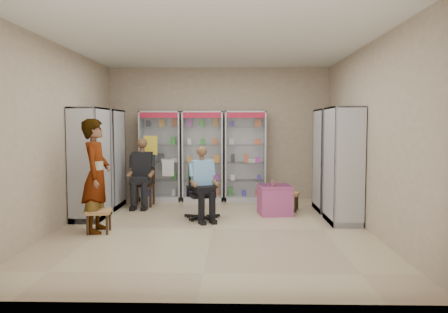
{
  "coord_description": "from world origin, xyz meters",
  "views": [
    {
      "loc": [
        0.35,
        -7.02,
        1.69
      ],
      "look_at": [
        0.17,
        0.7,
        1.13
      ],
      "focal_mm": 35.0,
      "sensor_mm": 36.0,
      "label": 1
    }
  ],
  "objects_px": {
    "wooden_chair": "(143,184)",
    "cabinet_back_left": "(161,156)",
    "cabinet_right_near": "(343,165)",
    "pink_trunk": "(275,200)",
    "seated_shopkeeper": "(202,185)",
    "cabinet_back_mid": "(203,156)",
    "cabinet_left_far": "(108,159)",
    "standing_man": "(96,176)",
    "woven_stool_b": "(99,221)",
    "cabinet_back_right": "(245,156)",
    "office_chair": "(202,192)",
    "woven_stool_a": "(289,202)",
    "cabinet_right_far": "(329,160)",
    "cabinet_left_near": "(90,164)"
  },
  "relations": [
    {
      "from": "pink_trunk",
      "to": "cabinet_back_right",
      "type": "bearing_deg",
      "value": 108.45
    },
    {
      "from": "seated_shopkeeper",
      "to": "woven_stool_a",
      "type": "xyz_separation_m",
      "value": [
        1.67,
        0.84,
        -0.44
      ]
    },
    {
      "from": "seated_shopkeeper",
      "to": "pink_trunk",
      "type": "height_order",
      "value": "seated_shopkeeper"
    },
    {
      "from": "seated_shopkeeper",
      "to": "cabinet_left_far",
      "type": "bearing_deg",
      "value": 131.98
    },
    {
      "from": "pink_trunk",
      "to": "seated_shopkeeper",
      "type": "bearing_deg",
      "value": -161.07
    },
    {
      "from": "office_chair",
      "to": "woven_stool_a",
      "type": "xyz_separation_m",
      "value": [
        1.67,
        0.79,
        -0.3
      ]
    },
    {
      "from": "cabinet_right_far",
      "to": "woven_stool_a",
      "type": "xyz_separation_m",
      "value": [
        -0.79,
        -0.05,
        -0.82
      ]
    },
    {
      "from": "cabinet_left_far",
      "to": "wooden_chair",
      "type": "height_order",
      "value": "cabinet_left_far"
    },
    {
      "from": "pink_trunk",
      "to": "standing_man",
      "type": "distance_m",
      "value": 3.32
    },
    {
      "from": "cabinet_right_far",
      "to": "cabinet_right_near",
      "type": "height_order",
      "value": "same"
    },
    {
      "from": "pink_trunk",
      "to": "woven_stool_b",
      "type": "bearing_deg",
      "value": -152.77
    },
    {
      "from": "cabinet_left_far",
      "to": "wooden_chair",
      "type": "distance_m",
      "value": 0.89
    },
    {
      "from": "cabinet_right_near",
      "to": "seated_shopkeeper",
      "type": "xyz_separation_m",
      "value": [
        -2.46,
        0.21,
        -0.38
      ]
    },
    {
      "from": "cabinet_left_near",
      "to": "cabinet_back_mid",
      "type": "bearing_deg",
      "value": 137.2
    },
    {
      "from": "woven_stool_a",
      "to": "woven_stool_b",
      "type": "relative_size",
      "value": 1.0
    },
    {
      "from": "seated_shopkeeper",
      "to": "cabinet_back_left",
      "type": "bearing_deg",
      "value": 98.47
    },
    {
      "from": "pink_trunk",
      "to": "wooden_chair",
      "type": "bearing_deg",
      "value": 162.81
    },
    {
      "from": "cabinet_left_near",
      "to": "woven_stool_a",
      "type": "bearing_deg",
      "value": 103.03
    },
    {
      "from": "cabinet_back_right",
      "to": "cabinet_left_near",
      "type": "distance_m",
      "value": 3.48
    },
    {
      "from": "cabinet_left_far",
      "to": "pink_trunk",
      "type": "height_order",
      "value": "cabinet_left_far"
    },
    {
      "from": "standing_man",
      "to": "woven_stool_b",
      "type": "bearing_deg",
      "value": -149.65
    },
    {
      "from": "wooden_chair",
      "to": "woven_stool_b",
      "type": "distance_m",
      "value": 2.34
    },
    {
      "from": "cabinet_back_left",
      "to": "pink_trunk",
      "type": "relative_size",
      "value": 3.44
    },
    {
      "from": "cabinet_back_mid",
      "to": "cabinet_left_far",
      "type": "height_order",
      "value": "same"
    },
    {
      "from": "cabinet_right_far",
      "to": "office_chair",
      "type": "relative_size",
      "value": 2.06
    },
    {
      "from": "cabinet_back_left",
      "to": "cabinet_right_near",
      "type": "relative_size",
      "value": 1.0
    },
    {
      "from": "seated_shopkeeper",
      "to": "standing_man",
      "type": "bearing_deg",
      "value": -168.84
    },
    {
      "from": "cabinet_left_far",
      "to": "office_chair",
      "type": "height_order",
      "value": "cabinet_left_far"
    },
    {
      "from": "cabinet_back_left",
      "to": "cabinet_left_far",
      "type": "height_order",
      "value": "same"
    },
    {
      "from": "cabinet_left_far",
      "to": "pink_trunk",
      "type": "distance_m",
      "value": 3.48
    },
    {
      "from": "pink_trunk",
      "to": "standing_man",
      "type": "height_order",
      "value": "standing_man"
    },
    {
      "from": "cabinet_back_mid",
      "to": "cabinet_right_far",
      "type": "distance_m",
      "value": 2.82
    },
    {
      "from": "cabinet_left_near",
      "to": "standing_man",
      "type": "relative_size",
      "value": 1.12
    },
    {
      "from": "cabinet_left_near",
      "to": "office_chair",
      "type": "height_order",
      "value": "cabinet_left_near"
    },
    {
      "from": "cabinet_back_mid",
      "to": "wooden_chair",
      "type": "distance_m",
      "value": 1.5
    },
    {
      "from": "cabinet_right_far",
      "to": "wooden_chair",
      "type": "height_order",
      "value": "cabinet_right_far"
    },
    {
      "from": "cabinet_right_near",
      "to": "wooden_chair",
      "type": "relative_size",
      "value": 2.13
    },
    {
      "from": "cabinet_right_far",
      "to": "standing_man",
      "type": "xyz_separation_m",
      "value": [
        -4.06,
        -1.83,
        -0.11
      ]
    },
    {
      "from": "cabinet_back_mid",
      "to": "office_chair",
      "type": "relative_size",
      "value": 2.06
    },
    {
      "from": "cabinet_right_far",
      "to": "seated_shopkeeper",
      "type": "height_order",
      "value": "cabinet_right_far"
    },
    {
      "from": "woven_stool_a",
      "to": "office_chair",
      "type": "bearing_deg",
      "value": -154.73
    },
    {
      "from": "cabinet_left_far",
      "to": "standing_man",
      "type": "bearing_deg",
      "value": 11.27
    },
    {
      "from": "woven_stool_b",
      "to": "woven_stool_a",
      "type": "bearing_deg",
      "value": 30.12
    },
    {
      "from": "cabinet_back_left",
      "to": "office_chair",
      "type": "distance_m",
      "value": 2.3
    },
    {
      "from": "woven_stool_a",
      "to": "cabinet_right_far",
      "type": "bearing_deg",
      "value": 3.66
    },
    {
      "from": "cabinet_right_near",
      "to": "pink_trunk",
      "type": "bearing_deg",
      "value": 58.75
    },
    {
      "from": "seated_shopkeeper",
      "to": "woven_stool_a",
      "type": "height_order",
      "value": "seated_shopkeeper"
    },
    {
      "from": "cabinet_back_right",
      "to": "office_chair",
      "type": "xyz_separation_m",
      "value": [
        -0.83,
        -1.97,
        -0.51
      ]
    },
    {
      "from": "wooden_chair",
      "to": "cabinet_back_left",
      "type": "bearing_deg",
      "value": 71.1
    },
    {
      "from": "standing_man",
      "to": "cabinet_right_near",
      "type": "bearing_deg",
      "value": -82.52
    }
  ]
}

